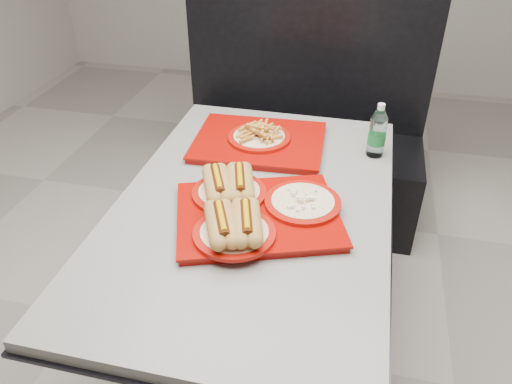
% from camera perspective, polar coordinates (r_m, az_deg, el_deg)
% --- Properties ---
extents(ground, '(6.00, 6.00, 0.00)m').
position_cam_1_polar(ground, '(2.19, -0.22, -17.36)').
color(ground, '#9D988D').
rests_on(ground, ground).
extents(diner_table, '(0.92, 1.42, 0.75)m').
position_cam_1_polar(diner_table, '(1.77, -0.27, -5.48)').
color(diner_table, black).
rests_on(diner_table, ground).
extents(booth_bench, '(1.30, 0.57, 1.35)m').
position_cam_1_polar(booth_bench, '(2.77, 5.02, 5.75)').
color(booth_bench, black).
rests_on(booth_bench, ground).
extents(tray_near, '(0.61, 0.54, 0.11)m').
position_cam_1_polar(tray_near, '(1.57, -0.57, -1.94)').
color(tray_near, '#8E0903').
rests_on(tray_near, diner_table).
extents(tray_far, '(0.53, 0.42, 0.10)m').
position_cam_1_polar(tray_far, '(1.98, 0.36, 6.09)').
color(tray_far, '#8E0903').
rests_on(tray_far, diner_table).
extents(water_bottle, '(0.07, 0.07, 0.21)m').
position_cam_1_polar(water_bottle, '(1.94, 13.69, 6.52)').
color(water_bottle, silver).
rests_on(water_bottle, diner_table).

